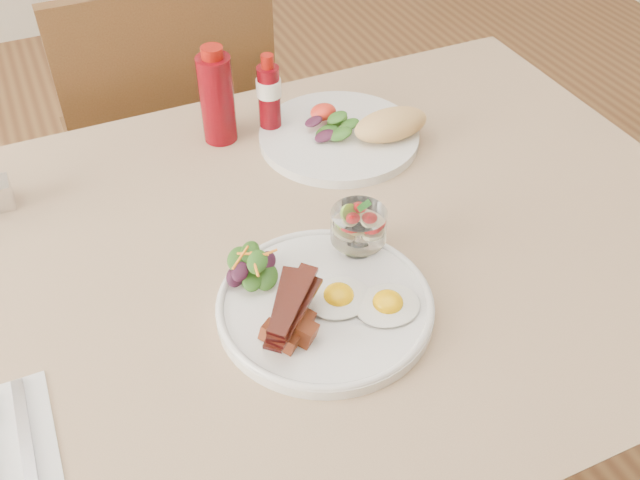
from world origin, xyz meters
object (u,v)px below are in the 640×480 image
(second_plate, at_px, (351,132))
(ketchup_bottle, at_px, (217,97))
(main_plate, at_px, (325,306))
(hot_sauce_bottle, at_px, (269,97))
(chair_far, at_px, (171,145))
(fruit_cup, at_px, (359,226))
(table, at_px, (278,300))

(second_plate, relative_size, ketchup_bottle, 1.65)
(main_plate, xyz_separation_m, hot_sauce_bottle, (0.09, 0.41, 0.06))
(main_plate, bearing_deg, hot_sauce_bottle, 78.21)
(chair_far, xyz_separation_m, ketchup_bottle, (0.02, -0.35, 0.31))
(fruit_cup, bearing_deg, main_plate, -138.73)
(second_plate, bearing_deg, hot_sauce_bottle, 144.98)
(ketchup_bottle, bearing_deg, table, -94.40)
(hot_sauce_bottle, bearing_deg, ketchup_bottle, 166.43)
(second_plate, distance_m, ketchup_bottle, 0.23)
(chair_far, relative_size, main_plate, 3.32)
(fruit_cup, relative_size, hot_sauce_bottle, 0.53)
(main_plate, xyz_separation_m, second_plate, (0.20, 0.33, 0.01))
(main_plate, relative_size, second_plate, 1.01)
(table, relative_size, ketchup_bottle, 7.92)
(table, bearing_deg, ketchup_bottle, 85.60)
(hot_sauce_bottle, bearing_deg, second_plate, -35.02)
(table, xyz_separation_m, main_plate, (0.02, -0.12, 0.10))
(chair_far, distance_m, hot_sauce_bottle, 0.49)
(table, xyz_separation_m, hot_sauce_bottle, (0.11, 0.29, 0.16))
(table, bearing_deg, second_plate, 43.82)
(ketchup_bottle, bearing_deg, hot_sauce_bottle, -13.57)
(table, height_order, ketchup_bottle, ketchup_bottle)
(table, distance_m, fruit_cup, 0.19)
(ketchup_bottle, relative_size, hot_sauce_bottle, 1.15)
(second_plate, bearing_deg, main_plate, -120.98)
(second_plate, xyz_separation_m, hot_sauce_bottle, (-0.11, 0.08, 0.05))
(fruit_cup, bearing_deg, second_plate, 65.70)
(main_plate, height_order, second_plate, second_plate)
(chair_far, xyz_separation_m, main_plate, (0.02, -0.78, 0.24))
(second_plate, bearing_deg, ketchup_bottle, 153.13)
(chair_far, bearing_deg, table, -90.00)
(chair_far, bearing_deg, second_plate, -63.87)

